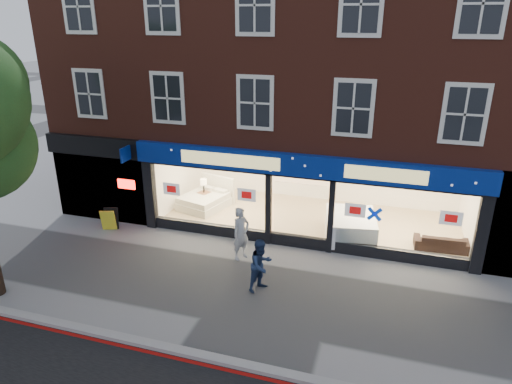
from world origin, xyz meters
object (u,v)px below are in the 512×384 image
at_px(a_board, 110,219).
at_px(pedestrian_grey, 241,233).
at_px(pedestrian_blue, 261,265).
at_px(mattress_stack, 350,226).
at_px(sofa, 442,242).
at_px(display_bed, 206,199).

height_order(a_board, pedestrian_grey, pedestrian_grey).
bearing_deg(pedestrian_blue, mattress_stack, 2.08).
height_order(mattress_stack, pedestrian_grey, pedestrian_grey).
xyz_separation_m(sofa, pedestrian_blue, (-5.06, -3.91, 0.42)).
xyz_separation_m(display_bed, sofa, (8.87, -1.04, -0.05)).
bearing_deg(a_board, sofa, -8.80).
relative_size(mattress_stack, pedestrian_blue, 1.49).
relative_size(mattress_stack, sofa, 1.33).
height_order(display_bed, a_board, display_bed).
bearing_deg(a_board, mattress_stack, -5.84).
distance_m(pedestrian_grey, pedestrian_blue, 1.92).
bearing_deg(display_bed, mattress_stack, 4.98).
height_order(display_bed, pedestrian_blue, pedestrian_blue).
relative_size(mattress_stack, pedestrian_grey, 1.34).
bearing_deg(mattress_stack, pedestrian_grey, -143.73).
height_order(mattress_stack, a_board, mattress_stack).
height_order(display_bed, mattress_stack, display_bed).
xyz_separation_m(display_bed, pedestrian_grey, (2.68, -3.40, 0.46)).
xyz_separation_m(a_board, pedestrian_grey, (5.25, -0.56, 0.46)).
height_order(pedestrian_grey, pedestrian_blue, pedestrian_grey).
bearing_deg(display_bed, a_board, -116.93).
distance_m(a_board, pedestrian_blue, 6.73).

